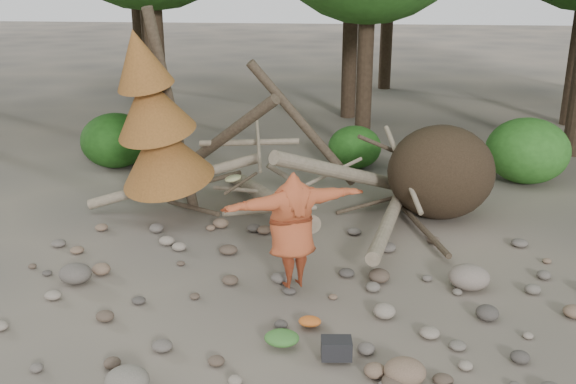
# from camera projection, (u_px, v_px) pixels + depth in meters

# --- Properties ---
(ground) EXTENTS (120.00, 120.00, 0.00)m
(ground) POSITION_uv_depth(u_px,v_px,m) (296.00, 310.00, 9.82)
(ground) COLOR #514C44
(ground) RESTS_ON ground
(deadfall_pile) EXTENTS (8.55, 5.24, 3.30)m
(deadfall_pile) POSITION_uv_depth(u_px,v_px,m) (413.00, 174.00, 13.30)
(deadfall_pile) COLOR #332619
(deadfall_pile) RESTS_ON ground
(dead_conifer) EXTENTS (2.06, 2.16, 4.35)m
(dead_conifer) POSITION_uv_depth(u_px,v_px,m) (156.00, 122.00, 12.63)
(dead_conifer) COLOR #4C3F30
(dead_conifer) RESTS_ON ground
(bush_left) EXTENTS (1.80, 1.80, 1.44)m
(bush_left) POSITION_uv_depth(u_px,v_px,m) (115.00, 140.00, 16.93)
(bush_left) COLOR #1D4C14
(bush_left) RESTS_ON ground
(bush_mid) EXTENTS (1.40, 1.40, 1.12)m
(bush_mid) POSITION_uv_depth(u_px,v_px,m) (355.00, 147.00, 16.90)
(bush_mid) COLOR #27601C
(bush_mid) RESTS_ON ground
(bush_right) EXTENTS (2.00, 2.00, 1.60)m
(bush_right) POSITION_uv_depth(u_px,v_px,m) (527.00, 151.00, 15.64)
(bush_right) COLOR #317223
(bush_right) RESTS_ON ground
(frisbee_thrower) EXTENTS (2.39, 1.69, 1.98)m
(frisbee_thrower) POSITION_uv_depth(u_px,v_px,m) (292.00, 230.00, 10.14)
(frisbee_thrower) COLOR #AD4927
(frisbee_thrower) RESTS_ON ground
(backpack) EXTENTS (0.43, 0.31, 0.27)m
(backpack) POSITION_uv_depth(u_px,v_px,m) (336.00, 352.00, 8.49)
(backpack) COLOR black
(backpack) RESTS_ON ground
(cloth_green) EXTENTS (0.49, 0.41, 0.18)m
(cloth_green) POSITION_uv_depth(u_px,v_px,m) (282.00, 341.00, 8.83)
(cloth_green) COLOR #3A702D
(cloth_green) RESTS_ON ground
(cloth_orange) EXTENTS (0.33, 0.27, 0.12)m
(cloth_orange) POSITION_uv_depth(u_px,v_px,m) (310.00, 324.00, 9.31)
(cloth_orange) COLOR #C15D21
(cloth_orange) RESTS_ON ground
(boulder_front_left) EXTENTS (0.55, 0.50, 0.33)m
(boulder_front_left) POSITION_uv_depth(u_px,v_px,m) (127.00, 381.00, 7.85)
(boulder_front_left) COLOR slate
(boulder_front_left) RESTS_ON ground
(boulder_front_right) EXTENTS (0.53, 0.48, 0.32)m
(boulder_front_right) POSITION_uv_depth(u_px,v_px,m) (405.00, 371.00, 8.04)
(boulder_front_right) COLOR #7D634E
(boulder_front_right) RESTS_ON ground
(boulder_mid_right) EXTENTS (0.67, 0.60, 0.40)m
(boulder_mid_right) POSITION_uv_depth(u_px,v_px,m) (469.00, 277.00, 10.45)
(boulder_mid_right) COLOR gray
(boulder_mid_right) RESTS_ON ground
(boulder_mid_left) EXTENTS (0.54, 0.49, 0.33)m
(boulder_mid_left) POSITION_uv_depth(u_px,v_px,m) (75.00, 274.00, 10.66)
(boulder_mid_left) COLOR #5A534C
(boulder_mid_left) RESTS_ON ground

